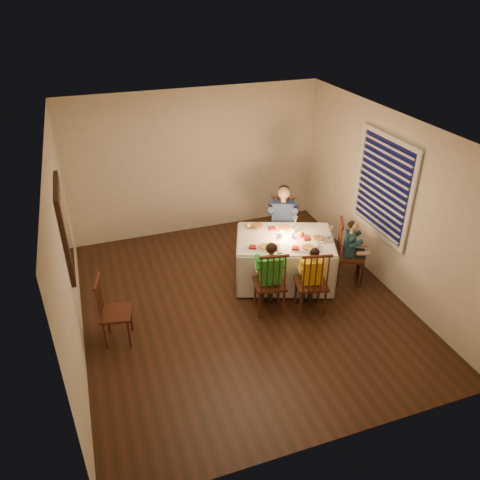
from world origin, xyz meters
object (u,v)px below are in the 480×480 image
object	(u,v)px
chair_extra	(120,339)
chair_adult	(281,255)
dining_table	(285,250)
child_teal	(347,280)
chair_near_right	(309,310)
serving_bowl	(257,227)
child_yellow	(309,310)
child_green	(269,310)
chair_near_left	(269,310)
chair_end	(347,280)
adult	(281,255)

from	to	relation	value
chair_extra	chair_adult	bearing A→B (deg)	-54.67
dining_table	child_teal	distance (m)	1.14
dining_table	chair_near_right	size ratio (longest dim) A/B	1.67
chair_extra	serving_bowl	world-z (taller)	serving_bowl
child_yellow	serving_bowl	distance (m)	1.50
child_teal	child_green	bearing A→B (deg)	128.10
child_green	child_yellow	distance (m)	0.58
child_yellow	chair_extra	bearing A→B (deg)	7.71
chair_near_left	dining_table	bearing A→B (deg)	-117.91
chair_near_left	chair_end	bearing A→B (deg)	-158.14
chair_near_right	child_teal	size ratio (longest dim) A/B	0.99
chair_end	child_teal	size ratio (longest dim) A/B	0.99
serving_bowl	chair_adult	bearing A→B (deg)	27.31
chair_extra	child_green	bearing A→B (deg)	-80.49
child_teal	child_yellow	bearing A→B (deg)	144.67
chair_end	adult	size ratio (longest dim) A/B	0.81
chair_near_right	child_yellow	world-z (taller)	child_yellow
child_yellow	serving_bowl	xyz separation A→B (m)	(-0.33, 1.24, 0.78)
adult	serving_bowl	distance (m)	1.00
child_green	serving_bowl	world-z (taller)	serving_bowl
chair_end	chair_adult	bearing A→B (deg)	59.97
chair_end	child_yellow	size ratio (longest dim) A/B	0.99
serving_bowl	chair_near_right	bearing A→B (deg)	-74.89
serving_bowl	child_teal	bearing A→B (deg)	-31.56
child_teal	serving_bowl	xyz separation A→B (m)	(-1.24, 0.76, 0.78)
dining_table	adult	size ratio (longest dim) A/B	1.36
chair_adult	chair_end	bearing A→B (deg)	-32.13
chair_adult	serving_bowl	xyz separation A→B (m)	(-0.55, -0.29, 0.78)
adult	child_yellow	distance (m)	1.54
chair_near_right	child_teal	xyz separation A→B (m)	(0.90, 0.48, 0.00)
chair_near_right	chair_end	bearing A→B (deg)	-138.63
serving_bowl	chair_end	bearing A→B (deg)	-31.56
chair_adult	chair_near_right	bearing A→B (deg)	-73.50
adult	serving_bowl	size ratio (longest dim) A/B	6.19
chair_near_right	adult	distance (m)	1.54
chair_adult	chair_near_left	bearing A→B (deg)	-95.18
chair_extra	child_green	size ratio (longest dim) A/B	0.86
chair_near_left	chair_extra	xyz separation A→B (m)	(-2.10, 0.08, 0.00)
chair_adult	child_green	xyz separation A→B (m)	(-0.77, -1.33, 0.00)
child_yellow	child_teal	xyz separation A→B (m)	(0.90, 0.48, 0.00)
child_teal	adult	bearing A→B (deg)	59.97
dining_table	child_green	size ratio (longest dim) A/B	1.54
adult	child_green	world-z (taller)	adult
chair_extra	adult	xyz separation A→B (m)	(2.87, 1.25, 0.00)
chair_near_left	serving_bowl	world-z (taller)	serving_bowl
chair_end	child_teal	world-z (taller)	child_teal
chair_near_left	chair_near_right	world-z (taller)	same
child_yellow	adult	bearing A→B (deg)	-84.70
dining_table	chair_extra	distance (m)	2.72
chair_near_right	child_teal	world-z (taller)	child_teal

